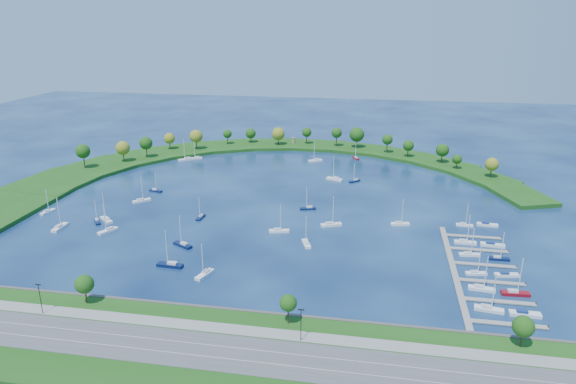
% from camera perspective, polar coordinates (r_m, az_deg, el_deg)
% --- Properties ---
extents(ground, '(700.00, 700.00, 0.00)m').
position_cam_1_polar(ground, '(257.59, -1.29, -1.13)').
color(ground, '#07153E').
rests_on(ground, ground).
extents(south_shoreline, '(420.00, 43.10, 11.60)m').
position_cam_1_polar(south_shoreline, '(151.51, -10.83, -16.56)').
color(south_shoreline, '#1B4E14').
rests_on(south_shoreline, ground).
extents(breakwater, '(286.74, 247.64, 2.00)m').
position_cam_1_polar(breakwater, '(313.50, -7.87, 2.55)').
color(breakwater, '#1B4E14').
rests_on(breakwater, ground).
extents(breakwater_trees, '(242.94, 92.15, 14.54)m').
position_cam_1_polar(breakwater_trees, '(340.03, -1.39, 5.65)').
color(breakwater_trees, '#382314').
rests_on(breakwater_trees, breakwater).
extents(harbor_tower, '(2.60, 2.60, 3.91)m').
position_cam_1_polar(harbor_tower, '(370.58, 0.60, 5.74)').
color(harbor_tower, gray).
rests_on(harbor_tower, breakwater).
extents(dock_system, '(24.28, 82.00, 1.60)m').
position_cam_1_polar(dock_system, '(200.33, 19.91, -8.31)').
color(dock_system, gray).
rests_on(dock_system, ground).
extents(moored_boat_0, '(9.09, 6.44, 13.18)m').
position_cam_1_polar(moored_boat_0, '(213.10, -11.54, -5.67)').
color(moored_boat_0, '#0A1841').
rests_on(moored_boat_0, ground).
extents(moored_boat_1, '(2.71, 9.53, 14.00)m').
position_cam_1_polar(moored_boat_1, '(246.61, -23.89, -3.51)').
color(moored_boat_1, white).
rests_on(moored_boat_1, ground).
extents(moored_boat_2, '(5.02, 8.68, 12.32)m').
position_cam_1_polar(moored_boat_2, '(210.12, 2.04, -5.64)').
color(moored_boat_2, white).
rests_on(moored_boat_2, ground).
extents(moored_boat_3, '(6.37, 9.02, 13.06)m').
position_cam_1_polar(moored_boat_3, '(235.34, -19.27, -3.98)').
color(moored_boat_3, white).
rests_on(moored_boat_3, ground).
extents(moored_boat_4, '(8.13, 8.18, 13.24)m').
position_cam_1_polar(moored_boat_4, '(267.84, -15.86, -0.87)').
color(moored_boat_4, white).
rests_on(moored_boat_4, ground).
extents(moored_boat_5, '(9.27, 6.27, 13.34)m').
position_cam_1_polar(moored_boat_5, '(330.63, 3.03, 3.55)').
color(moored_boat_5, white).
rests_on(moored_boat_5, ground).
extents(moored_boat_6, '(8.55, 4.19, 12.11)m').
position_cam_1_polar(moored_boat_6, '(234.77, 12.26, -3.38)').
color(moored_boat_6, white).
rests_on(moored_boat_6, ground).
extents(moored_boat_7, '(8.22, 5.47, 11.80)m').
position_cam_1_polar(moored_boat_7, '(341.15, -10.12, 3.75)').
color(moored_boat_7, white).
rests_on(moored_boat_7, ground).
extents(moored_boat_8, '(9.92, 6.11, 14.14)m').
position_cam_1_polar(moored_boat_8, '(293.13, 5.19, 1.50)').
color(moored_boat_8, white).
rests_on(moored_boat_8, ground).
extents(moored_boat_9, '(9.94, 3.28, 14.41)m').
position_cam_1_polar(moored_boat_9, '(197.57, -12.88, -7.79)').
color(moored_boat_9, '#0A1841').
rests_on(moored_boat_9, ground).
extents(moored_boat_10, '(6.45, 6.57, 10.58)m').
position_cam_1_polar(moored_boat_10, '(291.38, 7.37, 1.29)').
color(moored_boat_10, '#0A1841').
rests_on(moored_boat_10, ground).
extents(moored_boat_11, '(8.98, 4.34, 12.73)m').
position_cam_1_polar(moored_boat_11, '(222.10, -1.01, -4.23)').
color(moored_boat_11, white).
rests_on(moored_boat_11, ground).
extents(moored_boat_12, '(9.59, 6.10, 13.70)m').
position_cam_1_polar(moored_boat_12, '(229.14, 4.77, -3.54)').
color(moored_boat_12, white).
rests_on(moored_boat_12, ground).
extents(moored_boat_13, '(5.96, 7.03, 10.65)m').
position_cam_1_polar(moored_boat_13, '(247.55, -20.33, -2.99)').
color(moored_boat_13, '#0A1841').
rests_on(moored_boat_13, ground).
extents(moored_boat_14, '(7.91, 4.40, 11.21)m').
position_cam_1_polar(moored_boat_14, '(247.86, 2.23, -1.74)').
color(moored_boat_14, '#0A1841').
rests_on(moored_boat_14, ground).
extents(moored_boat_15, '(7.49, 3.79, 10.61)m').
position_cam_1_polar(moored_boat_15, '(281.62, -14.40, 0.21)').
color(moored_boat_15, '#0A1841').
rests_on(moored_boat_15, ground).
extents(moored_boat_16, '(9.34, 8.53, 14.56)m').
position_cam_1_polar(moored_boat_16, '(338.88, -11.18, 3.60)').
color(moored_boat_16, white).
rests_on(moored_boat_16, ground).
extents(moored_boat_17, '(8.67, 8.00, 13.57)m').
position_cam_1_polar(moored_boat_17, '(247.72, -19.43, -2.85)').
color(moored_boat_17, white).
rests_on(moored_boat_17, ground).
extents(moored_boat_18, '(5.00, 9.03, 12.79)m').
position_cam_1_polar(moored_boat_18, '(188.84, -9.19, -8.86)').
color(moored_boat_18, white).
rests_on(moored_boat_18, ground).
extents(moored_boat_19, '(4.92, 7.67, 10.97)m').
position_cam_1_polar(moored_boat_19, '(338.88, 7.50, 3.78)').
color(moored_boat_19, maroon).
rests_on(moored_boat_19, ground).
extents(moored_boat_20, '(2.48, 7.22, 10.43)m').
position_cam_1_polar(moored_boat_20, '(240.26, -9.63, -2.69)').
color(moored_boat_20, '#0A1841').
rests_on(moored_boat_20, ground).
extents(moored_boat_21, '(3.93, 8.11, 11.49)m').
position_cam_1_polar(moored_boat_21, '(268.62, -25.00, -1.92)').
color(moored_boat_21, white).
rests_on(moored_boat_21, ground).
extents(docked_boat_0, '(9.16, 3.87, 13.05)m').
position_cam_1_polar(docked_boat_0, '(177.89, 21.29, -11.87)').
color(docked_boat_0, white).
rests_on(docked_boat_0, ground).
extents(docked_boat_1, '(9.43, 2.78, 1.92)m').
position_cam_1_polar(docked_boat_1, '(179.69, 24.67, -12.11)').
color(docked_boat_1, white).
rests_on(docked_boat_1, ground).
extents(docked_boat_2, '(8.98, 3.46, 12.87)m').
position_cam_1_polar(docked_boat_2, '(189.16, 20.58, -9.86)').
color(docked_boat_2, white).
rests_on(docked_boat_2, ground).
extents(docked_boat_3, '(9.31, 3.07, 13.50)m').
position_cam_1_polar(docked_boat_3, '(190.32, 23.79, -10.11)').
color(docked_boat_3, maroon).
rests_on(docked_boat_3, ground).
extents(docked_boat_4, '(7.72, 3.31, 10.99)m').
position_cam_1_polar(docked_boat_4, '(199.05, 20.05, -8.34)').
color(docked_boat_4, white).
rests_on(docked_boat_4, ground).
extents(docked_boat_5, '(8.68, 3.59, 1.72)m').
position_cam_1_polar(docked_boat_5, '(201.83, 22.96, -8.41)').
color(docked_boat_5, white).
rests_on(docked_boat_5, ground).
extents(docked_boat_6, '(8.06, 2.99, 11.59)m').
position_cam_1_polar(docked_boat_6, '(212.92, 19.39, -6.44)').
color(docked_boat_6, white).
rests_on(docked_boat_6, ground).
extents(docked_boat_7, '(7.79, 2.31, 11.39)m').
position_cam_1_polar(docked_boat_7, '(213.51, 22.25, -6.73)').
color(docked_boat_7, '#0A1841').
rests_on(docked_boat_7, ground).
extents(docked_boat_8, '(8.75, 2.65, 12.78)m').
position_cam_1_polar(docked_boat_8, '(223.18, 18.96, -5.20)').
color(docked_boat_8, white).
rests_on(docked_boat_8, ground).
extents(docked_boat_9, '(9.57, 3.59, 1.91)m').
position_cam_1_polar(docked_boat_9, '(224.57, 21.62, -5.44)').
color(docked_boat_9, white).
rests_on(docked_boat_9, ground).
extents(docked_boat_10, '(7.39, 2.66, 10.64)m').
position_cam_1_polar(docked_boat_10, '(241.18, 18.90, -3.40)').
color(docked_boat_10, white).
rests_on(docked_boat_10, ground).
extents(docked_boat_11, '(9.16, 3.44, 1.83)m').
position_cam_1_polar(docked_boat_11, '(245.03, 21.12, -3.36)').
color(docked_boat_11, white).
rests_on(docked_boat_11, ground).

